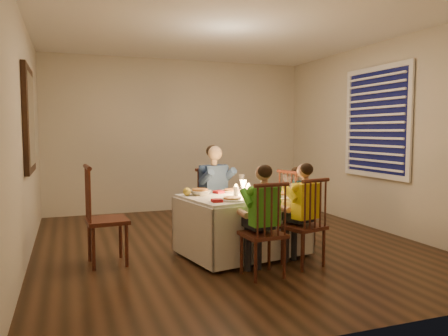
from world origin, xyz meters
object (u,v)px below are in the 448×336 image
object	(u,v)px
chair_near_right	(303,265)
child_green	(262,276)
chair_end	(297,244)
child_yellow	(303,265)
chair_near_left	(262,276)
chair_extra	(108,264)
adult	(215,240)
dining_table	(242,212)
child_teal	(297,244)
chair_adult	(215,240)
serving_bowl	(200,193)

from	to	relation	value
chair_near_right	child_green	xyz separation A→B (m)	(-0.53, -0.16, 0.00)
chair_end	child_yellow	distance (m)	0.87
child_yellow	chair_end	bearing A→B (deg)	-130.23
chair_near_right	chair_end	xyz separation A→B (m)	(0.37, 0.79, 0.00)
chair_near_left	chair_extra	xyz separation A→B (m)	(-1.35, 0.89, 0.00)
chair_end	adult	size ratio (longest dim) A/B	0.76
dining_table	child_yellow	distance (m)	0.87
dining_table	chair_near_right	distance (m)	0.87
chair_near_left	child_green	bearing A→B (deg)	175.91
child_yellow	child_teal	world-z (taller)	child_yellow
dining_table	chair_near_left	world-z (taller)	dining_table
adult	child_yellow	xyz separation A→B (m)	(0.52, -1.28, 0.00)
dining_table	chair_near_right	world-z (taller)	dining_table
dining_table	child_teal	world-z (taller)	dining_table
chair_near_left	child_yellow	world-z (taller)	child_yellow
chair_adult	child_yellow	xyz separation A→B (m)	(0.52, -1.28, 0.00)
child_green	chair_near_right	bearing A→B (deg)	-167.14
chair_adult	chair_extra	world-z (taller)	chair_extra
chair_near_left	child_teal	size ratio (longest dim) A/B	0.96
serving_bowl	child_green	bearing A→B (deg)	-69.25
chair_near_left	adult	size ratio (longest dim) A/B	0.76
dining_table	chair_adult	distance (m)	0.84
chair_end	serving_bowl	bearing A→B (deg)	78.19
adult	child_yellow	size ratio (longest dim) A/B	1.14
chair_extra	child_green	world-z (taller)	child_green
chair_adult	chair_near_left	size ratio (longest dim) A/B	1.00
chair_near_right	chair_extra	bearing A→B (deg)	-36.29
dining_table	adult	bearing A→B (deg)	86.45
chair_extra	child_yellow	xyz separation A→B (m)	(1.88, -0.73, 0.00)
chair_near_right	child_yellow	world-z (taller)	child_yellow
child_teal	adult	bearing A→B (deg)	47.87
chair_extra	serving_bowl	xyz separation A→B (m)	(1.01, 0.02, 0.70)
chair_near_left	chair_near_right	bearing A→B (deg)	-167.14
chair_near_left	child_yellow	xyz separation A→B (m)	(0.53, 0.16, 0.00)
chair_adult	chair_end	bearing A→B (deg)	-46.83
chair_near_right	chair_extra	world-z (taller)	chair_extra
chair_near_right	child_teal	size ratio (longest dim) A/B	0.96
dining_table	chair_near_left	distance (m)	0.90
chair_end	chair_extra	bearing A→B (deg)	78.00
child_teal	chair_near_left	bearing A→B (deg)	123.13
chair_near_left	child_teal	distance (m)	1.31
chair_extra	serving_bowl	bearing A→B (deg)	-92.53
chair_near_right	serving_bowl	size ratio (longest dim) A/B	4.11
adult	serving_bowl	distance (m)	0.94
chair_adult	serving_bowl	bearing A→B (deg)	-141.95
adult	child_green	distance (m)	1.44
child_yellow	adult	bearing A→B (deg)	-82.77
child_teal	serving_bowl	bearing A→B (deg)	78.19
child_green	chair_end	bearing A→B (deg)	-137.55
chair_near_right	child_green	world-z (taller)	child_green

